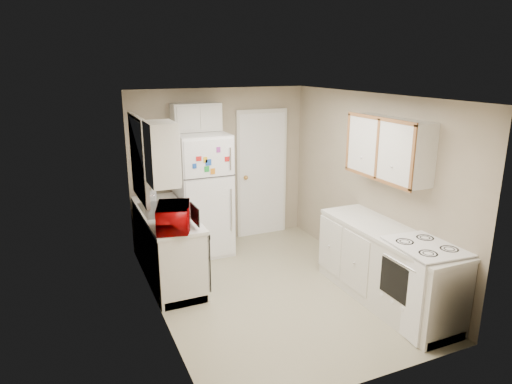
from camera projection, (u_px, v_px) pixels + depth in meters
name	position (u px, v px, depth m)	size (l,w,h in m)	color
floor	(272.00, 289.00, 5.76)	(3.80, 3.80, 0.00)	#BCB494
ceiling	(274.00, 96.00, 5.10)	(3.80, 3.80, 0.00)	white
wall_left	(155.00, 214.00, 4.89)	(3.80, 3.80, 0.00)	tan
wall_right	(369.00, 186.00, 5.97)	(3.80, 3.80, 0.00)	tan
wall_back	(220.00, 166.00, 7.10)	(2.80, 2.80, 0.00)	tan
wall_front	(373.00, 259.00, 3.76)	(2.80, 2.80, 0.00)	tan
left_counter	(167.00, 245.00, 6.00)	(0.60, 1.80, 0.90)	silver
dishwasher	(202.00, 255.00, 5.58)	(0.03, 0.58, 0.72)	black
sink	(163.00, 212.00, 6.02)	(0.54, 0.74, 0.16)	gray
microwave	(174.00, 217.00, 5.23)	(0.30, 0.53, 0.36)	#9D0204
soap_bottle	(152.00, 194.00, 6.33)	(0.09, 0.09, 0.21)	silver
window_blinds	(139.00, 159.00, 5.72)	(0.10, 0.98, 1.08)	silver
upper_cabinet_left	(162.00, 154.00, 4.98)	(0.30, 0.45, 0.70)	silver
refrigerator	(203.00, 194.00, 6.69)	(0.74, 0.72, 1.80)	white
cabinet_over_fridge	(196.00, 117.00, 6.60)	(0.70, 0.30, 0.40)	silver
interior_door	(262.00, 174.00, 7.39)	(0.86, 0.06, 2.08)	white
right_counter	(386.00, 267.00, 5.36)	(0.60, 2.00, 0.90)	silver
stove	(422.00, 285.00, 4.88)	(0.62, 0.77, 0.94)	white
upper_cabinet_right	(389.00, 148.00, 5.31)	(0.30, 1.20, 0.70)	silver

